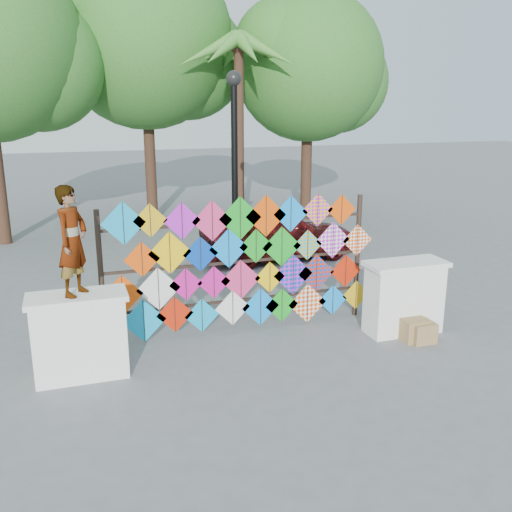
% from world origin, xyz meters
% --- Properties ---
extents(ground, '(80.00, 80.00, 0.00)m').
position_xyz_m(ground, '(0.00, 0.00, 0.00)').
color(ground, slate).
rests_on(ground, ground).
extents(parapet_left, '(1.40, 0.65, 1.28)m').
position_xyz_m(parapet_left, '(-2.70, -0.20, 0.65)').
color(parapet_left, white).
rests_on(parapet_left, ground).
extents(parapet_right, '(1.40, 0.65, 1.28)m').
position_xyz_m(parapet_right, '(2.70, -0.20, 0.65)').
color(parapet_right, white).
rests_on(parapet_right, ground).
extents(kite_rack, '(4.87, 0.24, 2.42)m').
position_xyz_m(kite_rack, '(0.05, 0.72, 1.22)').
color(kite_rack, black).
rests_on(kite_rack, ground).
extents(tree_mid, '(6.30, 5.60, 8.61)m').
position_xyz_m(tree_mid, '(0.11, 11.03, 5.77)').
color(tree_mid, '#43271C').
rests_on(tree_mid, ground).
extents(tree_east, '(5.40, 4.80, 7.42)m').
position_xyz_m(tree_east, '(5.09, 9.53, 4.99)').
color(tree_east, '#43271C').
rests_on(tree_east, ground).
extents(palm_tree, '(3.62, 3.62, 5.83)m').
position_xyz_m(palm_tree, '(2.20, 8.00, 4.95)').
color(palm_tree, '#43271C').
rests_on(palm_tree, ground).
extents(vendor_woman, '(0.63, 0.68, 1.56)m').
position_xyz_m(vendor_woman, '(-2.69, -0.20, 2.06)').
color(vendor_woman, '#99999E').
rests_on(vendor_woman, parapet_left).
extents(sedan, '(4.04, 1.78, 1.35)m').
position_xyz_m(sedan, '(2.29, 5.04, 0.68)').
color(sedan, '#4F0D0E').
rests_on(sedan, ground).
extents(lamppost, '(0.28, 0.28, 4.46)m').
position_xyz_m(lamppost, '(0.30, 2.00, 2.69)').
color(lamppost, black).
rests_on(lamppost, ground).
extents(cardboard_box_near, '(0.43, 0.38, 0.38)m').
position_xyz_m(cardboard_box_near, '(2.67, -0.59, 0.19)').
color(cardboard_box_near, olive).
rests_on(cardboard_box_near, ground).
extents(cardboard_box_far, '(0.41, 0.38, 0.35)m').
position_xyz_m(cardboard_box_far, '(2.76, -0.68, 0.17)').
color(cardboard_box_far, olive).
rests_on(cardboard_box_far, ground).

